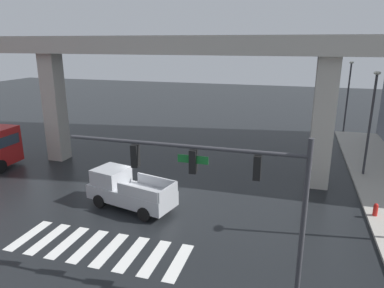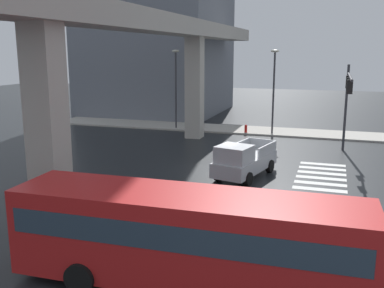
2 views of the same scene
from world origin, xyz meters
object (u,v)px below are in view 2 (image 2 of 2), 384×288
at_px(pickup_truck, 243,161).
at_px(traffic_signal_mast, 348,91).
at_px(city_bus, 188,235).
at_px(street_lamp_near_corner, 274,82).
at_px(street_lamp_far_north, 56,77).
at_px(fire_hydrant, 246,129).
at_px(street_lamp_mid_block, 176,80).

distance_m(pickup_truck, traffic_signal_mast, 9.40).
xyz_separation_m(pickup_truck, city_bus, (-12.30, -0.80, 0.73)).
relative_size(city_bus, traffic_signal_mast, 1.25).
bearing_deg(street_lamp_near_corner, city_bus, -177.74).
distance_m(city_bus, street_lamp_near_corner, 26.17).
height_order(street_lamp_near_corner, street_lamp_far_north, same).
relative_size(street_lamp_near_corner, street_lamp_far_north, 1.00).
distance_m(city_bus, street_lamp_far_north, 34.55).
distance_m(pickup_truck, street_lamp_far_north, 25.97).
height_order(traffic_signal_mast, fire_hydrant, traffic_signal_mast).
distance_m(pickup_truck, street_lamp_near_corner, 14.15).
xyz_separation_m(pickup_truck, street_lamp_near_corner, (13.69, 0.23, 3.57)).
bearing_deg(city_bus, street_lamp_near_corner, 2.26).
bearing_deg(street_lamp_far_north, city_bus, -139.02).
xyz_separation_m(pickup_truck, fire_hydrant, (13.29, 2.45, -0.56)).
height_order(pickup_truck, traffic_signal_mast, traffic_signal_mast).
distance_m(pickup_truck, street_lamp_mid_block, 16.81).
relative_size(traffic_signal_mast, street_lamp_mid_block, 1.20).
height_order(street_lamp_near_corner, street_lamp_mid_block, same).
bearing_deg(pickup_truck, street_lamp_mid_block, 33.52).
relative_size(city_bus, fire_hydrant, 12.78).
distance_m(city_bus, traffic_signal_mast, 19.78).
relative_size(city_bus, street_lamp_far_north, 1.50).
distance_m(street_lamp_mid_block, fire_hydrant, 7.81).
bearing_deg(street_lamp_mid_block, city_bus, -159.21).
bearing_deg(pickup_truck, traffic_signal_mast, -39.70).
bearing_deg(street_lamp_mid_block, street_lamp_near_corner, -90.00).
xyz_separation_m(street_lamp_near_corner, street_lamp_far_north, (0.00, 21.55, 0.00)).
height_order(pickup_truck, city_bus, city_bus).
height_order(traffic_signal_mast, street_lamp_mid_block, street_lamp_mid_block).
height_order(city_bus, street_lamp_mid_block, street_lamp_mid_block).
xyz_separation_m(city_bus, street_lamp_far_north, (25.99, 22.58, 2.83)).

